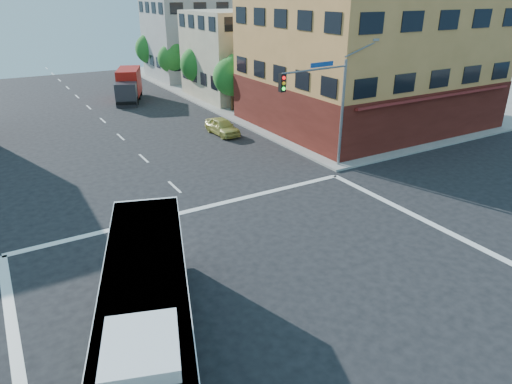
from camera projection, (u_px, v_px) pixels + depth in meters
ground at (300, 304)px, 17.18m from camera, size 120.00×120.00×0.00m
sidewalk_ne at (362, 79)px, 61.00m from camera, size 50.00×50.00×0.15m
corner_building_ne at (369, 55)px, 38.66m from camera, size 18.10×15.44×14.00m
building_east_near at (248, 54)px, 50.06m from camera, size 12.06×10.06×9.00m
building_east_far at (196, 39)px, 60.91m from camera, size 12.06×10.06×10.00m
signal_mast_ne at (324, 96)px, 27.76m from camera, size 7.91×1.13×8.07m
street_tree_a at (233, 74)px, 43.29m from camera, size 3.60×3.60×5.53m
street_tree_b at (199, 62)px, 49.54m from camera, size 3.80×3.80×5.79m
street_tree_c at (172, 57)px, 55.98m from camera, size 3.40×3.40×5.29m
street_tree_d at (151, 47)px, 62.12m from camera, size 4.00×4.00×6.03m
transit_bus at (148, 321)px, 13.70m from camera, size 6.09×11.89×3.47m
box_truck at (129, 86)px, 48.71m from camera, size 4.59×7.44×3.24m
parked_car at (222, 126)px, 37.33m from camera, size 1.74×3.98×1.34m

